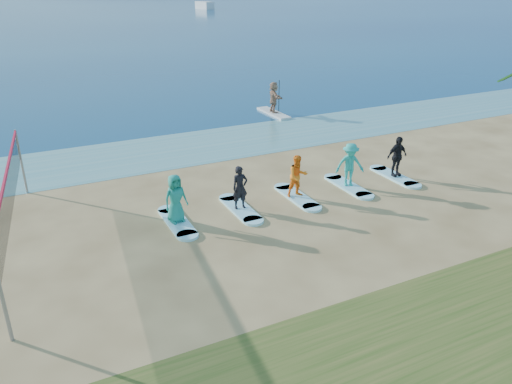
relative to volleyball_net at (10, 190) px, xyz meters
name	(u,v)px	position (x,y,z in m)	size (l,w,h in m)	color
ground	(304,244)	(7.85, -3.62, -1.90)	(600.00, 600.00, 0.00)	tan
shallow_water	(190,147)	(7.85, 6.88, -1.90)	(600.00, 600.00, 0.00)	teal
ocean	(20,4)	(7.85, 156.38, -1.90)	(600.00, 600.00, 0.00)	navy
volleyball_net	(10,190)	(0.00, 0.00, 0.00)	(0.96, 9.05, 2.50)	gray
paddleboard	(274,113)	(14.47, 10.71, -1.84)	(0.70, 3.00, 0.12)	silver
paddleboarder	(274,97)	(14.47, 10.71, -0.88)	(1.67, 0.53, 1.80)	tan
boat_offshore_b	(205,9)	(47.47, 108.30, -1.90)	(2.23, 5.94, 1.76)	silver
surfboard_0	(177,222)	(4.77, -0.54, -1.86)	(0.70, 2.20, 0.09)	#A4EEFF
student_0	(176,198)	(4.77, -0.54, -0.99)	(0.81, 0.53, 1.65)	#1C8B7B
surfboard_1	(240,209)	(7.10, -0.54, -1.86)	(0.70, 2.20, 0.09)	#A4EEFF
student_1	(240,188)	(7.10, -0.54, -1.04)	(0.56, 0.37, 1.55)	black
surfboard_2	(297,197)	(9.42, -0.54, -1.86)	(0.70, 2.20, 0.09)	#A4EEFF
student_2	(298,176)	(9.42, -0.54, -1.02)	(0.77, 0.60, 1.58)	orange
surfboard_3	(348,186)	(11.75, -0.54, -1.86)	(0.70, 2.20, 0.09)	#A4EEFF
student_3	(350,165)	(11.75, -0.54, -0.96)	(1.10, 0.63, 1.71)	teal
surfboard_4	(395,176)	(14.08, -0.54, -1.86)	(0.70, 2.20, 0.09)	#A4EEFF
student_4	(397,156)	(14.08, -0.54, -0.99)	(0.97, 0.40, 1.66)	black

